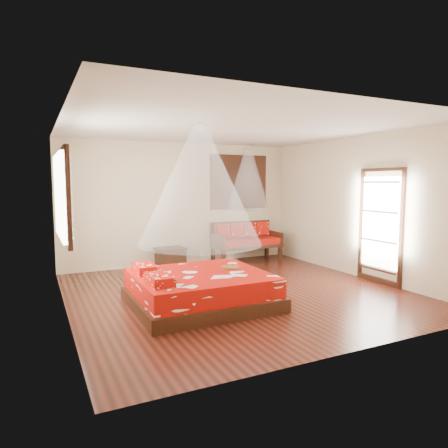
# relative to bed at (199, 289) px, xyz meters

# --- Properties ---
(room) EXTENTS (5.54, 5.54, 2.84)m
(room) POSITION_rel_bed_xyz_m (0.86, 0.40, 1.15)
(room) COLOR black
(room) RESTS_ON ground
(bed) EXTENTS (2.07, 1.88, 0.64)m
(bed) POSITION_rel_bed_xyz_m (0.00, 0.00, 0.00)
(bed) COLOR black
(bed) RESTS_ON floor
(daybed) EXTENTS (1.63, 0.73, 0.94)m
(daybed) POSITION_rel_bed_xyz_m (2.34, 2.77, 0.27)
(daybed) COLOR black
(daybed) RESTS_ON floor
(storage_chest) EXTENTS (0.68, 0.53, 0.44)m
(storage_chest) POSITION_rel_bed_xyz_m (0.47, 2.85, -0.03)
(storage_chest) COLOR black
(storage_chest) RESTS_ON floor
(shutter_panel) EXTENTS (1.52, 0.06, 1.32)m
(shutter_panel) POSITION_rel_bed_xyz_m (2.34, 3.12, 1.65)
(shutter_panel) COLOR black
(shutter_panel) RESTS_ON wall_back
(window_left) EXTENTS (0.10, 1.74, 1.34)m
(window_left) POSITION_rel_bed_xyz_m (-1.85, 0.60, 1.45)
(window_left) COLOR black
(window_left) RESTS_ON wall_left
(glazed_door) EXTENTS (0.08, 1.02, 2.16)m
(glazed_door) POSITION_rel_bed_xyz_m (3.58, -0.20, 0.82)
(glazed_door) COLOR black
(glazed_door) RESTS_ON floor
(wine_tray) EXTENTS (0.30, 0.30, 0.24)m
(wine_tray) POSITION_rel_bed_xyz_m (0.60, 0.12, 0.31)
(wine_tray) COLOR brown
(wine_tray) RESTS_ON bed
(mosquito_net_main) EXTENTS (1.88, 1.88, 1.80)m
(mosquito_net_main) POSITION_rel_bed_xyz_m (0.02, -0.00, 1.60)
(mosquito_net_main) COLOR white
(mosquito_net_main) RESTS_ON ceiling
(mosquito_net_daybed) EXTENTS (1.00, 1.00, 1.50)m
(mosquito_net_daybed) POSITION_rel_bed_xyz_m (2.34, 2.65, 1.75)
(mosquito_net_daybed) COLOR white
(mosquito_net_daybed) RESTS_ON ceiling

